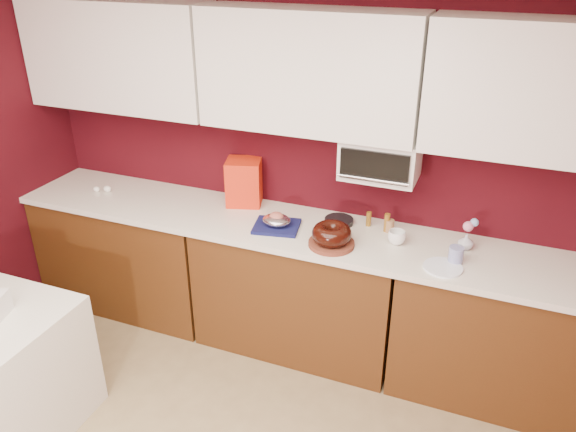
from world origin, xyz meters
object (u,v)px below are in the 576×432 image
Objects in this scene: toaster_oven at (381,158)px; blue_jar at (456,255)px; coffee_mug at (397,236)px; bundt_cake at (332,234)px; foil_ham_nest at (277,220)px; pandoro_box at (244,182)px; flower_vase at (466,241)px.

toaster_oven reaches higher than blue_jar.
coffee_mug is (0.16, -0.15, -0.42)m from toaster_oven.
foil_ham_nest is (-0.39, 0.09, -0.02)m from bundt_cake.
bundt_cake is 0.82m from pandoro_box.
foil_ham_nest is at bearing -171.67° from flower_vase.
flower_vase reaches higher than coffee_mug.
bundt_cake reaches higher than blue_jar.
blue_jar is at bearing 5.70° from bundt_cake.
toaster_oven is 4.57× the size of blue_jar.
bundt_cake reaches higher than flower_vase.
flower_vase is at bearing 8.33° from foil_ham_nest.
blue_jar is 0.19m from flower_vase.
pandoro_box is 1.48m from blue_jar.
toaster_oven is 0.54m from bundt_cake.
bundt_cake is 0.75× the size of pandoro_box.
pandoro_box is 3.19× the size of blue_jar.
flower_vase is (1.48, -0.10, -0.10)m from pandoro_box.
foil_ham_nest is at bearing 179.06° from blue_jar.
bundt_cake is at bearing -12.79° from foil_ham_nest.
pandoro_box is 1.11m from coffee_mug.
coffee_mug is at bearing -167.22° from flower_vase.
bundt_cake is 0.71m from blue_jar.
blue_jar is at bearing -25.04° from toaster_oven.
pandoro_box is (-0.93, 0.04, -0.32)m from toaster_oven.
coffee_mug is at bearing 25.16° from bundt_cake.
coffee_mug is at bearing -26.64° from pandoro_box.
foil_ham_nest is 1.15m from flower_vase.
coffee_mug reaches higher than foil_ham_nest.
coffee_mug is at bearing 5.96° from foil_ham_nest.
blue_jar is 0.91× the size of flower_vase.
bundt_cake is at bearing -121.35° from toaster_oven.
toaster_oven reaches higher than bundt_cake.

